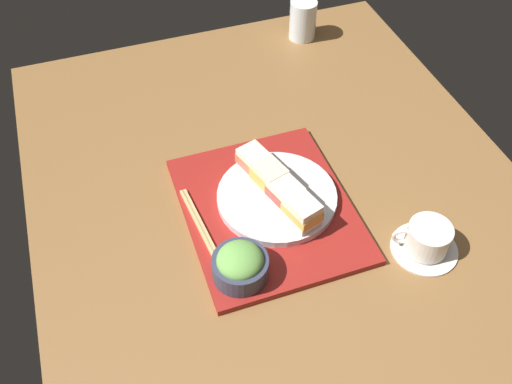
% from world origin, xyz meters
% --- Properties ---
extents(ground_plane, '(1.40, 1.00, 0.03)m').
position_xyz_m(ground_plane, '(0.00, 0.00, -0.01)').
color(ground_plane, brown).
extents(serving_tray, '(0.38, 0.32, 0.01)m').
position_xyz_m(serving_tray, '(-0.04, -0.04, 0.01)').
color(serving_tray, maroon).
rests_on(serving_tray, ground_plane).
extents(sandwich_plate, '(0.24, 0.24, 0.02)m').
position_xyz_m(sandwich_plate, '(-0.06, -0.02, 0.02)').
color(sandwich_plate, silver).
rests_on(sandwich_plate, serving_tray).
extents(sandwich_nearmost, '(0.08, 0.07, 0.05)m').
position_xyz_m(sandwich_nearmost, '(-0.13, -0.04, 0.05)').
color(sandwich_nearmost, '#EFE5C1').
rests_on(sandwich_nearmost, sandwich_plate).
extents(sandwich_inner_near, '(0.08, 0.07, 0.05)m').
position_xyz_m(sandwich_inner_near, '(-0.08, -0.03, 0.06)').
color(sandwich_inner_near, beige).
rests_on(sandwich_inner_near, sandwich_plate).
extents(sandwich_inner_far, '(0.08, 0.07, 0.05)m').
position_xyz_m(sandwich_inner_far, '(-0.03, -0.01, 0.06)').
color(sandwich_inner_far, '#EFE5C1').
rests_on(sandwich_inner_far, sandwich_plate).
extents(sandwich_farmost, '(0.08, 0.07, 0.05)m').
position_xyz_m(sandwich_farmost, '(0.02, -0.00, 0.06)').
color(sandwich_farmost, '#EFE5C1').
rests_on(sandwich_farmost, sandwich_plate).
extents(salad_bowl, '(0.10, 0.10, 0.07)m').
position_xyz_m(salad_bowl, '(0.09, -0.14, 0.04)').
color(salad_bowl, '#33384C').
rests_on(salad_bowl, serving_tray).
extents(chopsticks_pair, '(0.20, 0.03, 0.01)m').
position_xyz_m(chopsticks_pair, '(-0.04, -0.18, 0.02)').
color(chopsticks_pair, tan).
rests_on(chopsticks_pair, serving_tray).
extents(coffee_cup, '(0.13, 0.13, 0.06)m').
position_xyz_m(coffee_cup, '(0.14, 0.20, 0.03)').
color(coffee_cup, silver).
rests_on(coffee_cup, ground_plane).
extents(drinking_glass, '(0.07, 0.07, 0.10)m').
position_xyz_m(drinking_glass, '(-0.59, 0.25, 0.05)').
color(drinking_glass, silver).
rests_on(drinking_glass, ground_plane).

